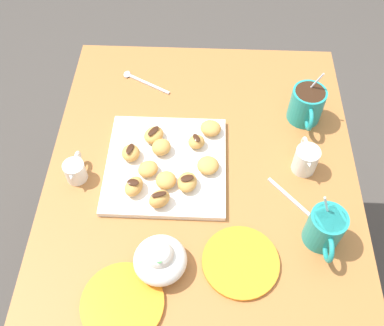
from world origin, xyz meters
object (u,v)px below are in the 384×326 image
object	(u,v)px
saucer_orange_right	(241,262)
beignet_10	(135,186)
beignet_1	(149,169)
beignet_3	(188,182)
beignet_6	(211,128)
dining_table	(202,197)
beignet_8	(197,142)
beignet_4	(154,135)
beignet_7	(131,153)
ice_cream_bowl	(161,259)
chocolate_sauce_pitcher	(76,170)
cream_pitcher_white	(307,159)
saucer_orange_left	(123,303)
beignet_9	(167,180)
beignet_5	(162,147)
coffee_mug_teal_right	(326,228)
pastry_plate_square	(167,165)
beignet_2	(209,165)
coffee_mug_teal_left	(307,104)
beignet_0	(160,199)

from	to	relation	value
saucer_orange_right	beignet_10	xyz separation A→B (m)	(-0.17, -0.25, 0.03)
beignet_1	beignet_3	distance (m)	0.10
beignet_6	saucer_orange_right	bearing A→B (deg)	11.52
dining_table	beignet_8	bearing A→B (deg)	-163.85
beignet_1	beignet_4	distance (m)	0.11
beignet_7	beignet_10	bearing A→B (deg)	11.32
beignet_6	beignet_7	distance (m)	0.22
dining_table	saucer_orange_right	distance (m)	0.31
ice_cream_bowl	chocolate_sauce_pitcher	xyz separation A→B (m)	(-0.22, -0.23, -0.01)
ice_cream_bowl	beignet_6	world-z (taller)	ice_cream_bowl
saucer_orange_right	beignet_1	xyz separation A→B (m)	(-0.22, -0.23, 0.03)
chocolate_sauce_pitcher	cream_pitcher_white	bearing A→B (deg)	95.27
beignet_10	saucer_orange_right	bearing A→B (deg)	56.40
saucer_orange_left	beignet_9	world-z (taller)	beignet_9
cream_pitcher_white	beignet_5	world-z (taller)	cream_pitcher_white
beignet_4	beignet_8	world-z (taller)	same
beignet_3	beignet_8	world-z (taller)	beignet_3
coffee_mug_teal_right	beignet_10	world-z (taller)	coffee_mug_teal_right
saucer_orange_right	pastry_plate_square	bearing A→B (deg)	-143.76
beignet_2	beignet_6	distance (m)	0.12
cream_pitcher_white	beignet_8	bearing A→B (deg)	-99.89
ice_cream_bowl	beignet_7	xyz separation A→B (m)	(-0.28, -0.10, -0.01)
beignet_2	beignet_5	distance (m)	0.13
dining_table	pastry_plate_square	xyz separation A→B (m)	(0.00, -0.09, 0.15)
saucer_orange_right	beignet_3	distance (m)	0.23
pastry_plate_square	beignet_5	distance (m)	0.05
cream_pitcher_white	chocolate_sauce_pitcher	size ratio (longest dim) A/B	1.14
coffee_mug_teal_left	saucer_orange_right	xyz separation A→B (m)	(0.43, -0.18, -0.05)
saucer_orange_left	saucer_orange_right	distance (m)	0.27
beignet_3	coffee_mug_teal_left	bearing A→B (deg)	128.52
beignet_0	coffee_mug_teal_right	bearing A→B (deg)	79.48
beignet_4	beignet_7	xyz separation A→B (m)	(0.06, -0.05, 0.00)
saucer_orange_left	beignet_5	distance (m)	0.39
beignet_2	saucer_orange_right	bearing A→B (deg)	18.01
coffee_mug_teal_right	beignet_0	bearing A→B (deg)	-100.52
beignet_8	beignet_9	size ratio (longest dim) A/B	0.85
beignet_0	beignet_5	bearing A→B (deg)	-176.89
pastry_plate_square	beignet_1	bearing A→B (deg)	-54.98
beignet_3	beignet_8	xyz separation A→B (m)	(-0.12, 0.02, -0.00)
coffee_mug_teal_left	beignet_7	size ratio (longest dim) A/B	3.01
chocolate_sauce_pitcher	beignet_2	bearing A→B (deg)	94.93
beignet_9	beignet_10	bearing A→B (deg)	-73.66
ice_cream_bowl	coffee_mug_teal_right	bearing A→B (deg)	102.57
saucer_orange_right	beignet_9	world-z (taller)	beignet_9
beignet_3	beignet_6	distance (m)	0.18
chocolate_sauce_pitcher	beignet_8	size ratio (longest dim) A/B	2.16
dining_table	beignet_0	bearing A→B (deg)	-39.80
dining_table	ice_cream_bowl	size ratio (longest dim) A/B	7.88
beignet_7	beignet_9	bearing A→B (deg)	50.82
beignet_4	beignet_6	bearing A→B (deg)	101.02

